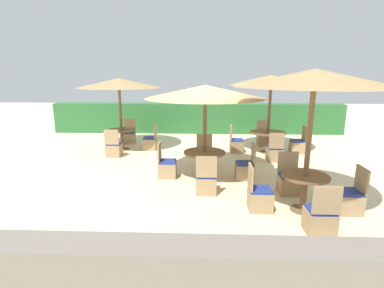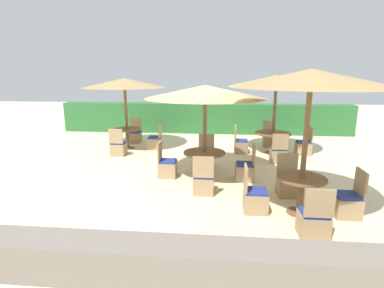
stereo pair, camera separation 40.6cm
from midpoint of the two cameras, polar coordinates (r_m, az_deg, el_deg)
The scene contains 26 objects.
ground_plane at distance 7.40m, azimuth 1.15°, elevation -7.89°, with size 40.00×40.00×0.00m, color beige.
hedge_row at distance 13.70m, azimuth 3.23°, elevation 4.93°, with size 13.00×0.70×1.33m, color #2D6B33.
stone_border at distance 4.22m, azimuth -2.57°, elevation -21.63°, with size 10.00×0.56×0.54m, color slate.
parasol_back_left at distance 10.76m, azimuth -11.67°, elevation 11.29°, with size 2.86×2.86×2.51m.
round_table_back_left at distance 10.97m, azimuth -11.23°, elevation 1.96°, with size 0.96×0.96×0.73m.
patio_chair_back_left_south at distance 10.19m, azimuth -12.75°, elevation -0.68°, with size 0.46×0.46×0.93m.
patio_chair_back_left_east at distance 10.83m, azimuth -5.97°, elevation 0.42°, with size 0.46×0.46×0.93m.
patio_chair_back_left_north at distance 11.98m, azimuth -9.84°, elevation 1.55°, with size 0.46×0.46×0.93m.
parasol_back_right at distance 10.28m, azimuth 16.92°, elevation 11.52°, with size 2.81×2.81×2.62m.
round_table_back_right at distance 10.50m, azimuth 16.23°, elevation 1.35°, with size 1.20×1.20×0.72m.
patio_chair_back_right_south at distance 9.59m, azimuth 17.25°, elevation -1.85°, with size 0.46×0.46×0.93m.
patio_chair_back_right_west at distance 10.45m, azimuth 10.33°, elevation -0.22°, with size 0.46×0.46×0.93m.
patio_chair_back_right_east at distance 10.80m, azimuth 21.53°, elevation -0.50°, with size 0.46×0.46×0.93m.
patio_chair_back_right_north at distance 11.57m, azimuth 15.46°, elevation 0.84°, with size 0.46×0.46×0.93m.
parasol_front_right at distance 5.88m, azimuth 23.63°, elevation 11.35°, with size 2.92×2.92×2.76m.
round_table_front_right at distance 6.26m, azimuth 21.87°, elevation -7.56°, with size 0.92×0.92×0.74m.
patio_chair_front_right_east at distance 6.63m, azimuth 29.09°, elevation -9.85°, with size 0.46×0.46×0.93m.
patio_chair_front_right_north at distance 7.15m, azimuth 19.35°, elevation -7.22°, with size 0.46×0.46×0.93m.
patio_chair_front_right_west at distance 6.19m, azimuth 13.72°, elevation -10.10°, with size 0.46×0.46×0.93m.
patio_chair_front_right_south at distance 5.62m, azimuth 24.13°, elevation -13.48°, with size 0.46×0.46×0.93m.
parasol_center at distance 7.47m, azimuth 4.09°, elevation 9.86°, with size 2.98×2.98×2.40m.
round_table_center at distance 7.75m, azimuth 3.88°, elevation -2.57°, with size 1.08×1.08×0.70m.
patio_chair_center_north at distance 8.78m, azimuth 4.00°, elevation -2.65°, with size 0.46×0.46×0.93m.
patio_chair_center_east at distance 7.84m, azimuth 11.59°, elevation -4.91°, with size 0.46×0.46×0.93m.
patio_chair_center_south at distance 6.86m, azimuth 3.92°, elevation -7.34°, with size 0.46×0.46×0.93m.
patio_chair_center_west at distance 7.94m, azimuth -3.30°, elevation -4.41°, with size 0.46×0.46×0.93m.
Camera 2 is at (0.70, -6.86, 2.70)m, focal length 28.00 mm.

